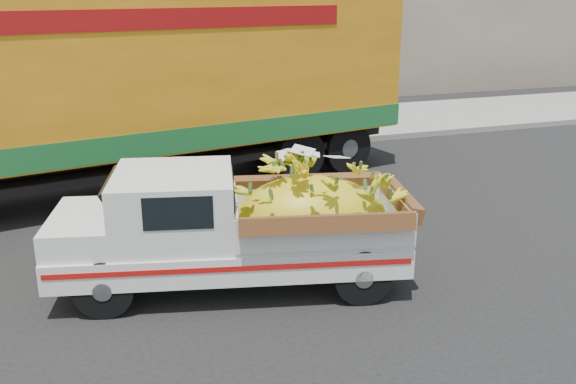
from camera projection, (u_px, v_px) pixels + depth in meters
name	position (u px, v px, depth m)	size (l,w,h in m)	color
ground	(187.00, 269.00, 9.23)	(100.00, 100.00, 0.00)	black
curb	(136.00, 157.00, 14.94)	(60.00, 0.25, 0.15)	gray
sidewalk	(127.00, 138.00, 16.83)	(60.00, 4.00, 0.14)	gray
building_right	(450.00, 8.00, 26.51)	(14.00, 6.00, 6.00)	gray
pickup_truck	(257.00, 224.00, 8.53)	(4.84, 2.66, 1.61)	black
semi_trailer	(112.00, 85.00, 11.94)	(12.09, 4.82, 3.80)	black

